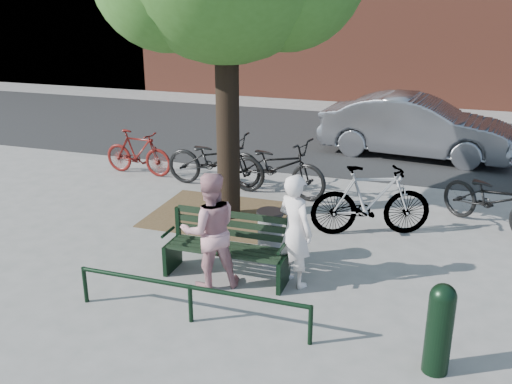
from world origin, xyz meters
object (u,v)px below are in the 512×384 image
(bollard, at_px, (440,326))
(bicycle_c, at_px, (276,166))
(litter_bin, at_px, (270,236))
(park_bench, at_px, (228,245))
(person_right, at_px, (210,231))
(person_left, at_px, (295,231))
(parked_car, at_px, (416,127))

(bollard, distance_m, bicycle_c, 5.85)
(litter_bin, bearing_deg, park_bench, -125.22)
(bollard, relative_size, bicycle_c, 0.47)
(person_right, height_order, litter_bin, person_right)
(person_left, xyz_separation_m, bollard, (1.94, -1.40, -0.24))
(person_left, bearing_deg, person_right, 51.95)
(litter_bin, bearing_deg, bicycle_c, 104.74)
(person_right, height_order, parked_car, person_right)
(litter_bin, relative_size, parked_car, 0.18)
(person_left, bearing_deg, parked_car, -67.64)
(person_left, bearing_deg, litter_bin, -14.83)
(parked_car, bearing_deg, person_right, 170.34)
(bicycle_c, bearing_deg, parked_car, -18.82)
(person_left, distance_m, bollard, 2.40)
(bollard, distance_m, litter_bin, 3.13)
(park_bench, xyz_separation_m, person_left, (0.95, 0.07, 0.32))
(person_left, height_order, person_right, person_right)
(person_left, bearing_deg, bicycle_c, -38.34)
(litter_bin, distance_m, bicycle_c, 3.05)
(park_bench, relative_size, person_left, 1.09)
(person_left, distance_m, litter_bin, 0.84)
(parked_car, bearing_deg, bicycle_c, 153.37)
(litter_bin, bearing_deg, person_left, -46.11)
(park_bench, distance_m, litter_bin, 0.75)
(bicycle_c, xyz_separation_m, parked_car, (2.42, 3.71, 0.16))
(person_left, height_order, parked_car, person_left)
(park_bench, distance_m, person_left, 1.00)
(litter_bin, bearing_deg, bollard, -38.36)
(bollard, bearing_deg, person_right, 161.66)
(park_bench, distance_m, bicycle_c, 3.57)
(bollard, bearing_deg, person_left, 144.06)
(park_bench, relative_size, person_right, 1.07)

